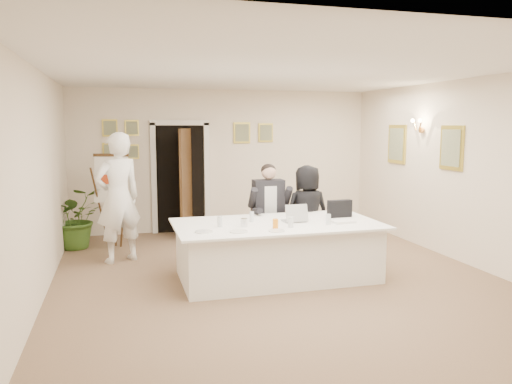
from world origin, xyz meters
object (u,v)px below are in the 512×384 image
Objects in this scene: seated_man at (269,211)px; potted_palm at (76,218)px; laptop_bag at (340,209)px; steel_jug at (244,222)px; standing_woman at (307,212)px; laptop at (294,211)px; conference_table at (277,250)px; paper_stack at (343,221)px; standing_man at (118,198)px; flip_chart at (113,206)px; oj_glass at (275,224)px.

potted_palm is at bearing 155.49° from seated_man.
steel_jug is at bearing -171.18° from laptop_bag.
standing_woman is 4.35× the size of laptop.
laptop is (0.26, 0.04, 0.52)m from conference_table.
steel_jug is at bearing -119.00° from seated_man.
standing_woman reaches higher than steel_jug.
potted_palm is 4.60m from paper_stack.
laptop is at bearing -172.95° from laptop_bag.
standing_man reaches higher than laptop.
laptop_bag is 1.54m from steel_jug.
paper_stack is at bearing -3.88° from steel_jug.
steel_jug reaches higher than conference_table.
flip_chart is 3.41m from oj_glass.
potted_palm reaches higher than laptop.
conference_table is 1.14m from laptop_bag.
potted_palm reaches higher than conference_table.
flip_chart is at bearing 135.21° from laptop.
laptop is at bearing -43.45° from flip_chart.
laptop_bag is at bearing 25.21° from oj_glass.
laptop_bag is (0.24, -0.67, 0.16)m from standing_woman.
seated_man reaches higher than oj_glass.
flip_chart is at bearing 152.92° from seated_man.
conference_table is 25.47× the size of steel_jug.
standing_man reaches higher than conference_table.
steel_jug is (-0.36, 0.25, -0.01)m from oj_glass.
seated_man is 4.25× the size of laptop_bag.
seated_man is 3.37m from potted_palm.
standing_man is at bearing 155.41° from laptop_bag.
potted_palm is at bearing 164.00° from flip_chart.
flip_chart is 1.50× the size of potted_palm.
seated_man reaches higher than standing_woman.
paper_stack is at bearing -24.54° from laptop.
flip_chart reaches higher than laptop_bag.
laptop reaches higher than laptop_bag.
potted_palm is 3.97m from laptop.
seated_man reaches higher than laptop_bag.
conference_table is 1.88× the size of standing_woman.
flip_chart is 3.37m from laptop.
laptop is at bearing -39.11° from potted_palm.
paper_stack is at bearing 125.63° from standing_man.
flip_chart is 1.07× the size of standing_woman.
conference_table is 7.81× the size of laptop_bag.
potted_palm is at bearing 143.18° from paper_stack.
flip_chart is 5.19× the size of paper_stack.
conference_table is 1.19m from standing_woman.
paper_stack is at bearing -36.82° from potted_palm.
laptop is 0.76m from laptop_bag.
laptop_bag is (1.01, 0.16, 0.51)m from conference_table.
flip_chart is 4.64× the size of laptop.
oj_glass reaches higher than conference_table.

